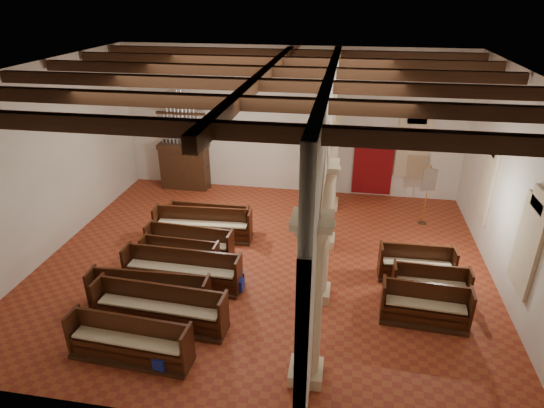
{
  "coord_description": "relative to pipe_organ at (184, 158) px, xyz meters",
  "views": [
    {
      "loc": [
        2.31,
        -12.12,
        7.96
      ],
      "look_at": [
        0.18,
        0.5,
        1.87
      ],
      "focal_mm": 30.0,
      "sensor_mm": 36.0,
      "label": 1
    }
  ],
  "objects": [
    {
      "name": "tube_heater_a",
      "position": [
        1.74,
        -10.17,
        -1.21
      ],
      "size": [
        0.96,
        0.3,
        0.1
      ],
      "primitive_type": "cylinder",
      "rotation": [
        0.0,
        1.57,
        0.22
      ],
      "color": "white",
      "rests_on": "floor"
    },
    {
      "name": "nave_pew_2",
      "position": [
        1.87,
        -8.29,
        -1.01
      ],
      "size": [
        3.32,
        0.84,
        1.1
      ],
      "rotation": [
        0.0,
        0.0,
        0.03
      ],
      "color": "#3C2213",
      "rests_on": "floor"
    },
    {
      "name": "aisle_pew_2",
      "position": [
        9.16,
        -5.6,
        -1.01
      ],
      "size": [
        2.21,
        0.79,
        1.08
      ],
      "rotation": [
        0.0,
        0.0,
        0.03
      ],
      "color": "#3C2213",
      "rests_on": "floor"
    },
    {
      "name": "nave_pew_4",
      "position": [
        1.97,
        -6.19,
        -1.05
      ],
      "size": [
        2.47,
        0.74,
        0.97
      ],
      "rotation": [
        0.0,
        0.0,
        -0.04
      ],
      "color": "#3C2213",
      "rests_on": "floor"
    },
    {
      "name": "hymnal_box_b",
      "position": [
        4.04,
        -7.16,
        -1.1
      ],
      "size": [
        0.38,
        0.32,
        0.35
      ],
      "primitive_type": "cube",
      "rotation": [
        0.0,
        0.0,
        -0.1
      ],
      "color": "navy",
      "rests_on": "floor"
    },
    {
      "name": "nave_pew_0",
      "position": [
        2.17,
        -10.11,
        -1.0
      ],
      "size": [
        2.99,
        0.91,
        1.11
      ],
      "rotation": [
        0.0,
        0.0,
        -0.06
      ],
      "color": "#3C2213",
      "rests_on": "floor"
    },
    {
      "name": "window_back",
      "position": [
        9.5,
        0.48,
        0.83
      ],
      "size": [
        1.0,
        0.03,
        2.2
      ],
      "primitive_type": "cube",
      "color": "#2F6B57",
      "rests_on": "wall_back"
    },
    {
      "name": "tube_heater_b",
      "position": [
        1.45,
        -8.3,
        -1.21
      ],
      "size": [
        1.11,
        0.11,
        0.11
      ],
      "primitive_type": "cylinder",
      "rotation": [
        0.0,
        1.57,
        0.0
      ],
      "color": "silver",
      "rests_on": "floor"
    },
    {
      "name": "nave_pew_7",
      "position": [
        2.2,
        -3.85,
        -1.02
      ],
      "size": [
        2.87,
        0.72,
        1.07
      ],
      "rotation": [
        0.0,
        0.0,
        0.0
      ],
      "color": "#3C2213",
      "rests_on": "floor"
    },
    {
      "name": "wall_left",
      "position": [
        -2.5,
        -5.5,
        1.63
      ],
      "size": [
        0.02,
        12.0,
        6.0
      ],
      "primitive_type": "cube",
      "color": "white",
      "rests_on": "floor"
    },
    {
      "name": "nave_pew_6",
      "position": [
        2.13,
        -4.31,
        -1.0
      ],
      "size": [
        3.43,
        0.95,
        1.13
      ],
      "rotation": [
        0.0,
        0.0,
        0.06
      ],
      "color": "#3C2213",
      "rests_on": "floor"
    },
    {
      "name": "ceiling",
      "position": [
        4.5,
        -5.5,
        4.63
      ],
      "size": [
        14.0,
        14.0,
        0.0
      ],
      "primitive_type": "plane",
      "rotation": [
        3.14,
        0.0,
        0.0
      ],
      "color": "black",
      "rests_on": "wall_back"
    },
    {
      "name": "floor",
      "position": [
        4.5,
        -5.5,
        -1.37
      ],
      "size": [
        14.0,
        14.0,
        0.0
      ],
      "primitive_type": "plane",
      "color": "#953E20",
      "rests_on": "ground"
    },
    {
      "name": "nave_pew_5",
      "position": [
        2.07,
        -5.56,
        -1.02
      ],
      "size": [
        2.88,
        0.87,
        1.07
      ],
      "rotation": [
        0.0,
        0.0,
        -0.06
      ],
      "color": "#3C2213",
      "rests_on": "floor"
    },
    {
      "name": "lectern",
      "position": [
        0.82,
        -0.01,
        -0.89
      ],
      "size": [
        0.58,
        0.61,
        1.17
      ],
      "rotation": [
        0.0,
        0.0,
        -0.4
      ],
      "color": "#3B1F12",
      "rests_on": "floor"
    },
    {
      "name": "processional_banner",
      "position": [
        9.86,
        -1.83,
        -0.58
      ],
      "size": [
        0.52,
        0.67,
        2.33
      ],
      "rotation": [
        0.0,
        0.0,
        0.26
      ],
      "color": "#3C2213",
      "rests_on": "floor"
    },
    {
      "name": "window_right_b",
      "position": [
        11.48,
        -3.0,
        0.83
      ],
      "size": [
        0.03,
        1.0,
        2.2
      ],
      "primitive_type": "cube",
      "color": "#2F6B57",
      "rests_on": "wall_right"
    },
    {
      "name": "hymnal_box_a",
      "position": [
        3.0,
        -10.37,
        -1.13
      ],
      "size": [
        0.32,
        0.27,
        0.29
      ],
      "primitive_type": "cube",
      "rotation": [
        0.0,
        0.0,
        -0.14
      ],
      "color": "navy",
      "rests_on": "floor"
    },
    {
      "name": "aisle_pew_0",
      "position": [
        9.15,
        -7.61,
        -1.0
      ],
      "size": [
        2.27,
        0.87,
        1.12
      ],
      "rotation": [
        0.0,
        0.0,
        -0.06
      ],
      "color": "#3C2213",
      "rests_on": "floor"
    },
    {
      "name": "pipe_organ",
      "position": [
        0.0,
        0.0,
        0.0
      ],
      "size": [
        2.1,
        0.85,
        4.4
      ],
      "color": "#3C2213",
      "rests_on": "floor"
    },
    {
      "name": "dossal_curtain",
      "position": [
        8.0,
        0.42,
        -0.21
      ],
      "size": [
        1.8,
        0.07,
        2.17
      ],
      "color": "maroon",
      "rests_on": "floor"
    },
    {
      "name": "hymnal_box_c",
      "position": [
        3.97,
        -6.74,
        -1.11
      ],
      "size": [
        0.4,
        0.36,
        0.33
      ],
      "primitive_type": "cube",
      "rotation": [
        0.0,
        0.0,
        0.36
      ],
      "color": "navy",
      "rests_on": "floor"
    },
    {
      "name": "arcade",
      "position": [
        6.3,
        -5.5,
        2.19
      ],
      "size": [
        0.9,
        11.9,
        6.0
      ],
      "color": "beige",
      "rests_on": "floor"
    },
    {
      "name": "wall_right",
      "position": [
        11.5,
        -5.5,
        1.63
      ],
      "size": [
        0.02,
        12.0,
        6.0
      ],
      "primitive_type": "cube",
      "color": "white",
      "rests_on": "floor"
    },
    {
      "name": "aisle_pew_1",
      "position": [
        9.44,
        -6.52,
        -1.03
      ],
      "size": [
        2.09,
        0.7,
        1.01
      ],
      "rotation": [
        0.0,
        0.0,
        -0.01
      ],
      "color": "#3C2213",
      "rests_on": "floor"
    },
    {
      "name": "nave_pew_3",
      "position": [
        2.38,
        -7.1,
        -0.99
      ],
      "size": [
        3.5,
        0.86,
        1.15
      ],
      "rotation": [
        0.0,
        0.0,
        -0.03
      ],
      "color": "#3C2213",
      "rests_on": "floor"
    },
    {
      "name": "wall_front",
      "position": [
        4.5,
        -11.5,
        1.63
      ],
      "size": [
        14.0,
        0.02,
        6.0
      ],
      "primitive_type": "cube",
      "color": "white",
      "rests_on": "floor"
    },
    {
      "name": "nave_pew_1",
      "position": [
        2.41,
        -8.86,
        -0.99
      ],
      "size": [
        3.53,
        0.95,
        1.15
      ],
      "rotation": [
        0.0,
        0.0,
        -0.05
      ],
      "color": "#3C2213",
      "rests_on": "floor"
    },
    {
      "name": "wall_back",
      "position": [
        4.5,
        0.5,
        1.63
      ],
      "size": [
        14.0,
        0.02,
        6.0
      ],
      "primitive_type": "cube",
      "color": "white",
      "rests_on": "floor"
    },
    {
      "name": "ceiling_beams",
      "position": [
        4.5,
        -5.5,
        4.45
      ],
      "size": [
        13.8,
        11.8,
        0.3
      ],
      "primitive_type": null,
      "color": "#3C2213",
      "rests_on": "wall_back"
    },
    {
      "name": "window_right_a",
      "position": [
        11.48,
        -7.0,
        0.83
      ],
      "size": [
        0.03,
        1.0,
        2.2
      ],
      "primitive_type": "cube",
      "color": "#2F6B57",
      "rests_on": "wall_right"
    }
  ]
}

